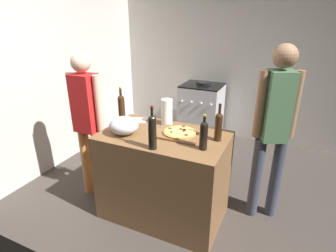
{
  "coord_description": "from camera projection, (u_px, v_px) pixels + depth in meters",
  "views": [
    {
      "loc": [
        0.96,
        -1.43,
        1.92
      ],
      "look_at": [
        -0.04,
        0.74,
        0.95
      ],
      "focal_mm": 28.81,
      "sensor_mm": 36.0,
      "label": 1
    }
  ],
  "objects": [
    {
      "name": "wine_bottle_green",
      "position": [
        204.0,
        134.0,
        2.19
      ],
      "size": [
        0.07,
        0.07,
        0.3
      ],
      "color": "black",
      "rests_on": "counter"
    },
    {
      "name": "kitchen_wall_rear",
      "position": [
        228.0,
        58.0,
        4.3
      ],
      "size": [
        4.21,
        0.1,
        2.6
      ],
      "primitive_type": "cube",
      "color": "beige",
      "rests_on": "ground_plane"
    },
    {
      "name": "paper_towel_roll",
      "position": [
        167.0,
        112.0,
        2.71
      ],
      "size": [
        0.11,
        0.11,
        0.27
      ],
      "color": "white",
      "rests_on": "counter"
    },
    {
      "name": "pizza",
      "position": [
        180.0,
        132.0,
        2.49
      ],
      "size": [
        0.3,
        0.3,
        0.03
      ],
      "color": "tan",
      "rests_on": "cutting_board"
    },
    {
      "name": "counter",
      "position": [
        164.0,
        176.0,
        2.68
      ],
      "size": [
        1.18,
        0.73,
        0.9
      ],
      "primitive_type": "cube",
      "color": "brown",
      "rests_on": "ground_plane"
    },
    {
      "name": "person_in_stripes",
      "position": [
        87.0,
        119.0,
        2.82
      ],
      "size": [
        0.4,
        0.21,
        1.6
      ],
      "color": "#D88C4C",
      "rests_on": "ground_plane"
    },
    {
      "name": "wine_bottle_dark",
      "position": [
        122.0,
        108.0,
        2.71
      ],
      "size": [
        0.07,
        0.07,
        0.38
      ],
      "color": "#331E0F",
      "rests_on": "counter"
    },
    {
      "name": "ground_plane",
      "position": [
        193.0,
        175.0,
        3.53
      ],
      "size": [
        4.21,
        3.52,
        0.02
      ],
      "primitive_type": "cube",
      "color": "#3F3833"
    },
    {
      "name": "recipe_sheet",
      "position": [
        137.0,
        120.0,
        2.86
      ],
      "size": [
        0.24,
        0.2,
        0.0
      ],
      "primitive_type": "cube",
      "rotation": [
        0.0,
        0.0,
        0.29
      ],
      "color": "white",
      "rests_on": "counter"
    },
    {
      "name": "cutting_board",
      "position": [
        180.0,
        134.0,
        2.5
      ],
      "size": [
        0.4,
        0.32,
        0.02
      ],
      "primitive_type": "cube",
      "color": "brown",
      "rests_on": "counter"
    },
    {
      "name": "kitchen_wall_left",
      "position": [
        71.0,
        64.0,
        3.75
      ],
      "size": [
        0.1,
        3.52,
        2.6
      ],
      "primitive_type": "cube",
      "color": "beige",
      "rests_on": "ground_plane"
    },
    {
      "name": "mixing_bowl",
      "position": [
        124.0,
        125.0,
        2.5
      ],
      "size": [
        0.27,
        0.27,
        0.17
      ],
      "color": "#B2B2B7",
      "rests_on": "counter"
    },
    {
      "name": "wine_bottle_amber",
      "position": [
        219.0,
        125.0,
        2.35
      ],
      "size": [
        0.07,
        0.07,
        0.34
      ],
      "color": "#331E0F",
      "rests_on": "counter"
    },
    {
      "name": "wine_bottle_clear",
      "position": [
        152.0,
        131.0,
        2.19
      ],
      "size": [
        0.07,
        0.07,
        0.38
      ],
      "color": "black",
      "rests_on": "counter"
    },
    {
      "name": "person_in_red",
      "position": [
        274.0,
        125.0,
        2.46
      ],
      "size": [
        0.36,
        0.27,
        1.72
      ],
      "color": "#383D4C",
      "rests_on": "ground_plane"
    },
    {
      "name": "stove",
      "position": [
        201.0,
        112.0,
        4.39
      ],
      "size": [
        0.62,
        0.58,
        0.97
      ],
      "color": "#B7B7BC",
      "rests_on": "ground_plane"
    }
  ]
}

